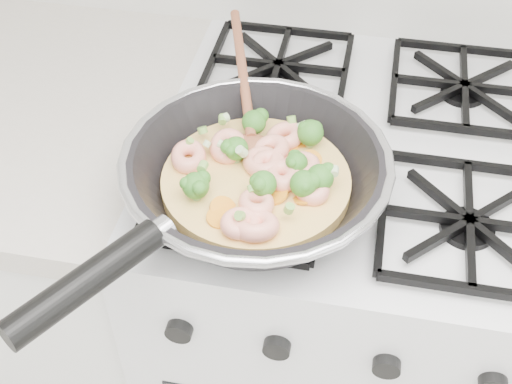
# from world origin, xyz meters

# --- Properties ---
(stove) EXTENTS (0.60, 0.60, 0.92)m
(stove) POSITION_xyz_m (0.00, 1.70, 0.46)
(stove) COLOR silver
(stove) RESTS_ON ground
(skillet) EXTENTS (0.38, 0.62, 0.09)m
(skillet) POSITION_xyz_m (-0.13, 1.53, 0.96)
(skillet) COLOR black
(skillet) RESTS_ON stove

